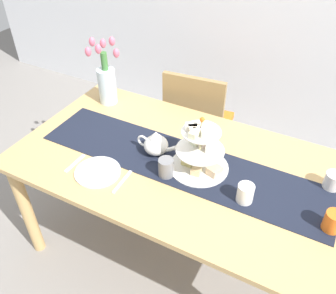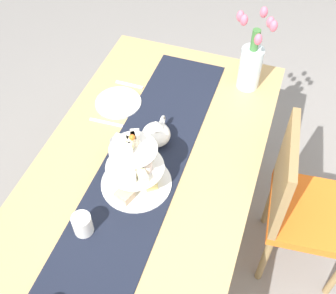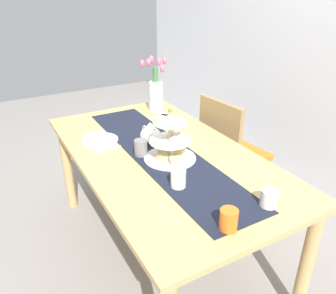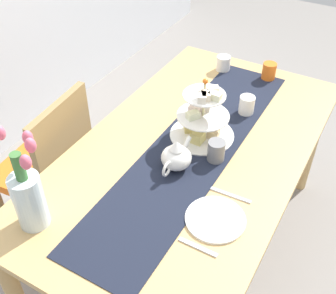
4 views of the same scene
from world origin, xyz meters
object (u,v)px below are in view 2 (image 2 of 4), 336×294
Objects in this scene: teapot at (156,134)px; tulip_vase at (251,62)px; tiered_cake_stand at (135,170)px; fork_left at (129,85)px; mug_grey at (119,148)px; dining_table at (146,180)px; knife_left at (106,123)px; chair_left at (301,202)px; mug_white_text at (83,224)px; dinner_plate_left at (118,102)px.

teapot is 0.62m from tulip_vase.
tiered_cake_stand is at bearing -21.85° from tulip_vase.
fork_left is (-0.33, -0.27, -0.06)m from teapot.
tulip_vase is at bearing 146.19° from mug_grey.
teapot reaches higher than dining_table.
tiered_cake_stand is at bearing 24.97° from fork_left.
dining_table is 10.33× the size of knife_left.
chair_left is at bearing 91.68° from knife_left.
mug_white_text is at bearing 2.40° from mug_grey.
teapot is at bearing 180.00° from dining_table.
dinner_plate_left is at bearing -148.14° from tiered_cake_stand.
dining_table is at bearing 79.59° from mug_grey.
tiered_cake_stand is at bearing -0.01° from teapot.
dinner_plate_left is (-0.12, -0.98, 0.25)m from chair_left.
knife_left is at bearing -164.09° from mug_white_text.
mug_white_text is (0.85, 0.16, 0.04)m from fork_left.
teapot reaches higher than fork_left.
mug_white_text reaches higher than knife_left.
mug_grey is at bearing -134.37° from tiered_cake_stand.
teapot is at bearing -30.66° from tulip_vase.
tiered_cake_stand is 3.20× the size of mug_white_text.
chair_left is 1.02m from dinner_plate_left.
mug_grey reaches higher than dining_table.
dinner_plate_left is 1.35× the size of knife_left.
knife_left is 1.79× the size of mug_grey.
chair_left is at bearing 40.82° from tulip_vase.
tulip_vase is 0.63m from fork_left.
teapot is 0.28m from knife_left.
mug_grey reaches higher than dinner_plate_left.
dinner_plate_left is at bearing -59.47° from tulip_vase.
knife_left is (-0.19, -0.27, 0.10)m from dining_table.
mug_white_text is at bearing 12.76° from dinner_plate_left.
tiered_cake_stand is at bearing -65.85° from chair_left.
mug_white_text is at bearing -21.85° from tulip_vase.
chair_left is at bearing 107.06° from dining_table.
fork_left is 1.58× the size of mug_grey.
teapot is 0.18m from mug_grey.
dinner_plate_left is 2.42× the size of mug_grey.
tiered_cake_stand is 1.32× the size of dinner_plate_left.
knife_left is 1.79× the size of mug_white_text.
teapot is 1.59× the size of fork_left.
tulip_vase reaches higher than chair_left.
teapot is at bearing 39.44° from fork_left.
fork_left is at bearing -169.36° from mug_white_text.
dinner_plate_left is at bearing 180.00° from knife_left.
chair_left is 5.35× the size of knife_left.
mug_white_text is at bearing -54.16° from chair_left.
tiered_cake_stand is 3.20× the size of mug_grey.
dinner_plate_left is (-0.43, -0.27, -0.10)m from tiered_cake_stand.
tiered_cake_stand is at bearing 45.63° from mug_grey.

